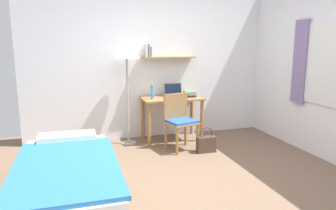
{
  "coord_description": "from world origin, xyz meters",
  "views": [
    {
      "loc": [
        -1.34,
        -3.29,
        1.62
      ],
      "look_at": [
        -0.21,
        0.51,
        0.85
      ],
      "focal_mm": 33.68,
      "sensor_mm": 36.0,
      "label": 1
    }
  ],
  "objects_px": {
    "laptop": "(174,94)",
    "desk_chair": "(180,119)",
    "water_bottle": "(152,92)",
    "handbag": "(206,144)",
    "desk": "(172,106)",
    "bed": "(68,183)",
    "book_stack": "(190,94)",
    "standing_lamp": "(127,56)"
  },
  "relations": [
    {
      "from": "bed",
      "to": "desk_chair",
      "type": "distance_m",
      "value": 2.13
    },
    {
      "from": "laptop",
      "to": "bed",
      "type": "bearing_deg",
      "value": -132.38
    },
    {
      "from": "bed",
      "to": "desk_chair",
      "type": "bearing_deg",
      "value": 38.93
    },
    {
      "from": "standing_lamp",
      "to": "handbag",
      "type": "height_order",
      "value": "standing_lamp"
    },
    {
      "from": "book_stack",
      "to": "handbag",
      "type": "bearing_deg",
      "value": -91.27
    },
    {
      "from": "desk",
      "to": "standing_lamp",
      "type": "bearing_deg",
      "value": -178.41
    },
    {
      "from": "desk",
      "to": "standing_lamp",
      "type": "height_order",
      "value": "standing_lamp"
    },
    {
      "from": "water_bottle",
      "to": "standing_lamp",
      "type": "bearing_deg",
      "value": 178.23
    },
    {
      "from": "desk",
      "to": "handbag",
      "type": "distance_m",
      "value": 0.95
    },
    {
      "from": "bed",
      "to": "water_bottle",
      "type": "xyz_separation_m",
      "value": [
        1.34,
        1.81,
        0.61
      ]
    },
    {
      "from": "desk",
      "to": "standing_lamp",
      "type": "xyz_separation_m",
      "value": [
        -0.75,
        -0.02,
        0.84
      ]
    },
    {
      "from": "desk",
      "to": "handbag",
      "type": "relative_size",
      "value": 2.55
    },
    {
      "from": "handbag",
      "to": "water_bottle",
      "type": "bearing_deg",
      "value": 131.42
    },
    {
      "from": "desk",
      "to": "bed",
      "type": "bearing_deg",
      "value": -132.36
    },
    {
      "from": "standing_lamp",
      "to": "laptop",
      "type": "height_order",
      "value": "standing_lamp"
    },
    {
      "from": "standing_lamp",
      "to": "handbag",
      "type": "relative_size",
      "value": 4.12
    },
    {
      "from": "desk",
      "to": "desk_chair",
      "type": "relative_size",
      "value": 1.16
    },
    {
      "from": "bed",
      "to": "standing_lamp",
      "type": "bearing_deg",
      "value": 62.98
    },
    {
      "from": "desk",
      "to": "standing_lamp",
      "type": "relative_size",
      "value": 0.62
    },
    {
      "from": "water_bottle",
      "to": "handbag",
      "type": "height_order",
      "value": "water_bottle"
    },
    {
      "from": "handbag",
      "to": "desk",
      "type": "bearing_deg",
      "value": 111.81
    },
    {
      "from": "handbag",
      "to": "book_stack",
      "type": "bearing_deg",
      "value": 88.73
    },
    {
      "from": "desk",
      "to": "handbag",
      "type": "height_order",
      "value": "desk"
    },
    {
      "from": "handbag",
      "to": "bed",
      "type": "bearing_deg",
      "value": -151.72
    },
    {
      "from": "standing_lamp",
      "to": "laptop",
      "type": "relative_size",
      "value": 5.33
    },
    {
      "from": "water_bottle",
      "to": "handbag",
      "type": "relative_size",
      "value": 0.6
    },
    {
      "from": "standing_lamp",
      "to": "handbag",
      "type": "distance_m",
      "value": 1.84
    },
    {
      "from": "bed",
      "to": "handbag",
      "type": "bearing_deg",
      "value": 28.28
    },
    {
      "from": "desk_chair",
      "to": "book_stack",
      "type": "xyz_separation_m",
      "value": [
        0.36,
        0.52,
        0.3
      ]
    },
    {
      "from": "bed",
      "to": "handbag",
      "type": "height_order",
      "value": "bed"
    },
    {
      "from": "bed",
      "to": "handbag",
      "type": "relative_size",
      "value": 5.0
    },
    {
      "from": "book_stack",
      "to": "handbag",
      "type": "distance_m",
      "value": 1.01
    },
    {
      "from": "desk",
      "to": "water_bottle",
      "type": "distance_m",
      "value": 0.43
    },
    {
      "from": "desk_chair",
      "to": "handbag",
      "type": "bearing_deg",
      "value": -37.58
    },
    {
      "from": "laptop",
      "to": "desk_chair",
      "type": "bearing_deg",
      "value": -98.72
    },
    {
      "from": "handbag",
      "to": "desk_chair",
      "type": "bearing_deg",
      "value": 142.42
    },
    {
      "from": "bed",
      "to": "laptop",
      "type": "relative_size",
      "value": 6.46
    },
    {
      "from": "standing_lamp",
      "to": "desk",
      "type": "bearing_deg",
      "value": 1.59
    },
    {
      "from": "standing_lamp",
      "to": "handbag",
      "type": "bearing_deg",
      "value": -35.32
    },
    {
      "from": "water_bottle",
      "to": "desk",
      "type": "bearing_deg",
      "value": 5.58
    },
    {
      "from": "desk_chair",
      "to": "laptop",
      "type": "bearing_deg",
      "value": 81.28
    },
    {
      "from": "book_stack",
      "to": "water_bottle",
      "type": "bearing_deg",
      "value": -176.7
    }
  ]
}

